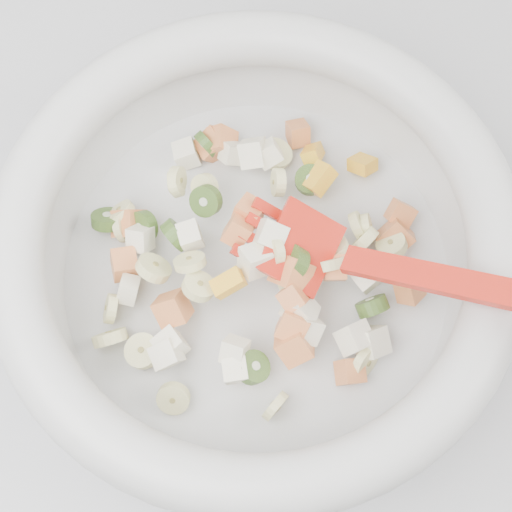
{
  "coord_description": "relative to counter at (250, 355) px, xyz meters",
  "views": [
    {
      "loc": [
        -0.01,
        1.18,
        1.51
      ],
      "look_at": [
        0.01,
        1.4,
        0.95
      ],
      "focal_mm": 55.0,
      "sensor_mm": 36.0,
      "label": 1
    }
  ],
  "objects": [
    {
      "name": "mixing_bowl",
      "position": [
        0.01,
        -0.05,
        0.51
      ],
      "size": [
        0.44,
        0.4,
        0.16
      ],
      "color": "beige",
      "rests_on": "counter"
    },
    {
      "name": "counter",
      "position": [
        0.0,
        0.0,
        0.0
      ],
      "size": [
        2.0,
        0.6,
        0.9
      ],
      "primitive_type": "cube",
      "color": "#A9A9AF",
      "rests_on": "ground"
    }
  ]
}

